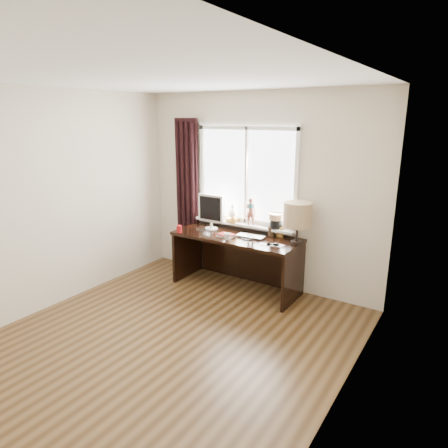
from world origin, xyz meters
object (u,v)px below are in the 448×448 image
Objects in this scene: red_cup at (179,229)px; desk at (240,251)px; laptop at (251,236)px; monitor at (211,210)px; table_lamp at (298,215)px; mug at (227,236)px.

desk is (0.72, 0.40, -0.29)m from red_cup.
red_cup reaches higher than desk.
laptop is at bearing 18.84° from red_cup.
desk is 3.47× the size of monitor.
laptop is 0.70× the size of table_lamp.
desk is at bearing 156.57° from laptop.
mug is 0.73m from red_cup.
monitor is (-0.66, 0.05, 0.26)m from laptop.
table_lamp is at bearing 15.06° from red_cup.
mug is at bearing -133.68° from laptop.
mug is at bearing -157.45° from table_lamp.
red_cup is at bearing -163.84° from laptop.
laptop is 0.75× the size of monitor.
desk is 1.00m from table_lamp.
laptop is at bearing -4.17° from monitor.
laptop is 0.99m from red_cup.
red_cup is (-0.72, -0.08, 0.00)m from mug.
monitor reaches higher than red_cup.
desk is 3.27× the size of table_lamp.
red_cup is 0.20× the size of monitor.
desk is (-0.21, 0.08, -0.26)m from laptop.
mug is 0.43m from desk.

